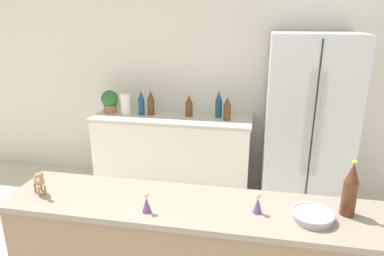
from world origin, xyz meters
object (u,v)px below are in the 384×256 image
object	(u,v)px
back_bottle_2	(227,109)
back_bottle_3	(189,106)
potted_plant	(110,101)
back_bottle_1	(219,104)
refrigerator	(307,123)
camel_figurine	(39,180)
paper_towel_roll	(126,104)
fruit_bowl	(312,215)
back_bottle_4	(141,103)
wise_man_figurine_crimson	(146,203)
back_bottle_0	(151,103)
wine_bottle	(350,190)
wise_man_figurine_blue	(258,204)

from	to	relation	value
back_bottle_2	back_bottle_3	xyz separation A→B (m)	(-0.44, 0.08, -0.01)
potted_plant	back_bottle_1	world-z (taller)	back_bottle_1
refrigerator	camel_figurine	size ratio (longest dim) A/B	11.29
potted_plant	paper_towel_roll	world-z (taller)	potted_plant
refrigerator	fruit_bowl	distance (m)	1.90
back_bottle_4	wise_man_figurine_crimson	bearing A→B (deg)	-70.48
back_bottle_2	back_bottle_0	bearing A→B (deg)	176.05
camel_figurine	back_bottle_0	bearing A→B (deg)	88.09
back_bottle_0	paper_towel_roll	bearing A→B (deg)	-172.83
back_bottle_4	wise_man_figurine_crimson	size ratio (longest dim) A/B	2.35
wine_bottle	wise_man_figurine_blue	world-z (taller)	wine_bottle
wine_bottle	wise_man_figurine_blue	xyz separation A→B (m)	(-0.47, -0.07, -0.10)
back_bottle_1	back_bottle_4	world-z (taller)	back_bottle_1
refrigerator	back_bottle_3	xyz separation A→B (m)	(-1.27, 0.11, 0.10)
wise_man_figurine_crimson	refrigerator	bearing A→B (deg)	61.16
back_bottle_1	back_bottle_2	bearing A→B (deg)	-45.04
back_bottle_2	back_bottle_3	world-z (taller)	back_bottle_2
back_bottle_2	wine_bottle	xyz separation A→B (m)	(0.81, -1.83, 0.07)
back_bottle_1	wise_man_figurine_crimson	distance (m)	2.12
back_bottle_4	back_bottle_2	bearing A→B (deg)	-2.49
back_bottle_3	camel_figurine	bearing A→B (deg)	-104.08
back_bottle_3	wise_man_figurine_blue	distance (m)	2.13
potted_plant	back_bottle_1	distance (m)	1.27
paper_towel_roll	back_bottle_1	xyz separation A→B (m)	(1.06, 0.08, 0.03)
wine_bottle	back_bottle_2	bearing A→B (deg)	113.90
back_bottle_3	wise_man_figurine_crimson	size ratio (longest dim) A/B	2.05
refrigerator	back_bottle_3	size ratio (longest dim) A/B	7.30
paper_towel_roll	back_bottle_2	bearing A→B (deg)	-1.17
back_bottle_2	fruit_bowl	distance (m)	2.02
back_bottle_0	refrigerator	bearing A→B (deg)	-3.22
refrigerator	back_bottle_3	world-z (taller)	refrigerator
paper_towel_roll	fruit_bowl	distance (m)	2.64
back_bottle_0	back_bottle_1	size ratio (longest dim) A/B	0.95
fruit_bowl	wise_man_figurine_crimson	size ratio (longest dim) A/B	1.84
potted_plant	back_bottle_2	xyz separation A→B (m)	(1.37, -0.06, -0.01)
paper_towel_roll	camel_figurine	world-z (taller)	paper_towel_roll
potted_plant	fruit_bowl	size ratio (longest dim) A/B	1.17
paper_towel_roll	refrigerator	bearing A→B (deg)	-1.70
back_bottle_3	fruit_bowl	world-z (taller)	back_bottle_3
potted_plant	camel_figurine	distance (m)	2.05
back_bottle_2	wise_man_figurine_blue	bearing A→B (deg)	-79.95
wine_bottle	back_bottle_0	bearing A→B (deg)	131.69
refrigerator	back_bottle_3	bearing A→B (deg)	174.97
paper_towel_roll	back_bottle_1	distance (m)	1.07
back_bottle_2	wise_man_figurine_crimson	xyz separation A→B (m)	(-0.25, -2.01, -0.02)
back_bottle_0	potted_plant	bearing A→B (deg)	179.99
fruit_bowl	camel_figurine	distance (m)	1.57
back_bottle_0	wise_man_figurine_blue	xyz separation A→B (m)	(1.21, -1.97, -0.03)
back_bottle_3	wine_bottle	world-z (taller)	wine_bottle
refrigerator	paper_towel_roll	distance (m)	2.00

